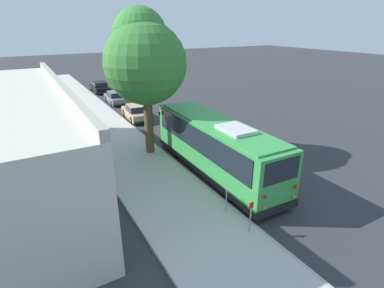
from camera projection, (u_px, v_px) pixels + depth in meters
ground_plane at (210, 160)px, 18.87m from camera, size 160.00×160.00×0.00m
sidewalk_slab at (147, 175)px, 16.86m from camera, size 80.00×4.19×0.15m
curb_strip at (181, 166)px, 17.86m from camera, size 80.00×0.14×0.15m
shuttle_bus at (215, 144)px, 16.77m from camera, size 10.45×2.67×3.24m
parked_sedan_tan at (136, 112)px, 26.76m from camera, size 4.22×1.98×1.33m
parked_sedan_gray at (116, 98)px, 32.21m from camera, size 4.18×1.83×1.28m
parked_sedan_black at (100, 87)px, 37.55m from camera, size 4.30×1.87×1.28m
street_tree at (144, 58)px, 17.68m from camera, size 4.91×4.91×8.84m
sign_post_near at (250, 217)px, 11.86m from camera, size 0.06×0.22×1.40m
sign_post_far at (226, 200)px, 13.20m from camera, size 0.06×0.06×1.18m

